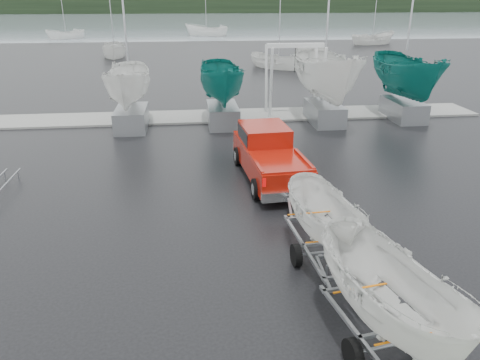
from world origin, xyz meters
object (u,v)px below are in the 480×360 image
(pickup_truck, at_px, (268,152))
(trailer_parked, at_px, (399,234))
(trailer_hitched, at_px, (328,177))
(boat_hoist, at_px, (295,69))

(pickup_truck, height_order, trailer_parked, trailer_parked)
(trailer_hitched, bearing_deg, trailer_parked, -90.17)
(pickup_truck, distance_m, trailer_hitched, 6.47)
(trailer_hitched, distance_m, boat_hoist, 16.28)
(trailer_hitched, xyz_separation_m, boat_hoist, (2.75, 16.04, 0.28))
(trailer_hitched, relative_size, boat_hoist, 1.06)
(pickup_truck, bearing_deg, trailer_hitched, -90.00)
(trailer_parked, distance_m, boat_hoist, 19.82)
(pickup_truck, distance_m, boat_hoist, 10.38)
(trailer_hitched, relative_size, trailer_parked, 0.89)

